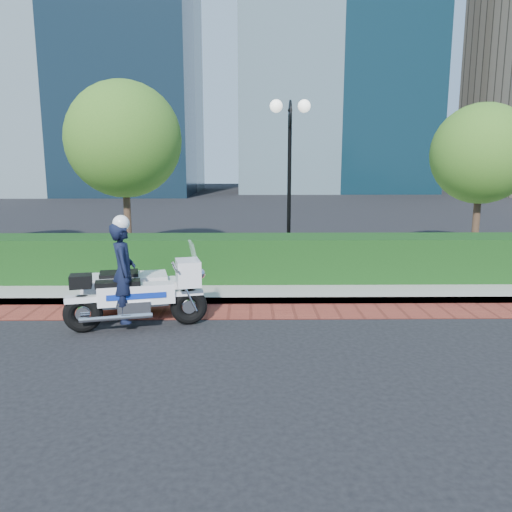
{
  "coord_description": "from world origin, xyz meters",
  "views": [
    {
      "loc": [
        -0.01,
        -7.69,
        2.82
      ],
      "look_at": [
        0.11,
        1.97,
        1.0
      ],
      "focal_mm": 35.0,
      "sensor_mm": 36.0,
      "label": 1
    }
  ],
  "objects_px": {
    "lamppost": "(290,157)",
    "police_motorcycle": "(130,286)",
    "tree_b": "(124,140)",
    "tree_c": "(482,154)"
  },
  "relations": [
    {
      "from": "lamppost",
      "to": "police_motorcycle",
      "type": "height_order",
      "value": "lamppost"
    },
    {
      "from": "tree_b",
      "to": "police_motorcycle",
      "type": "distance_m",
      "value": 6.41
    },
    {
      "from": "tree_b",
      "to": "police_motorcycle",
      "type": "relative_size",
      "value": 2.03
    },
    {
      "from": "tree_b",
      "to": "police_motorcycle",
      "type": "bearing_deg",
      "value": -76.29
    },
    {
      "from": "tree_b",
      "to": "tree_c",
      "type": "relative_size",
      "value": 1.14
    },
    {
      "from": "tree_b",
      "to": "police_motorcycle",
      "type": "xyz_separation_m",
      "value": [
        1.37,
        -5.62,
        -2.76
      ]
    },
    {
      "from": "tree_c",
      "to": "police_motorcycle",
      "type": "relative_size",
      "value": 1.79
    },
    {
      "from": "tree_b",
      "to": "tree_c",
      "type": "xyz_separation_m",
      "value": [
        10.0,
        -0.0,
        -0.39
      ]
    },
    {
      "from": "tree_b",
      "to": "tree_c",
      "type": "bearing_deg",
      "value": -0.0
    },
    {
      "from": "tree_b",
      "to": "tree_c",
      "type": "distance_m",
      "value": 10.01
    }
  ]
}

